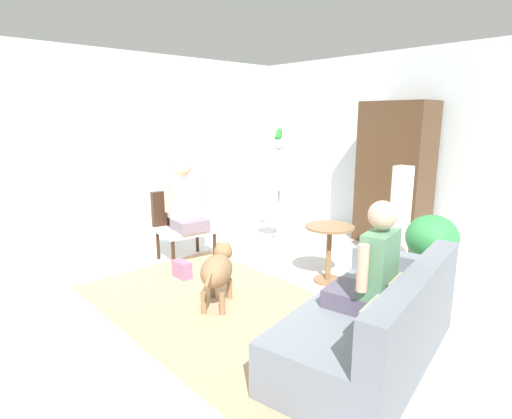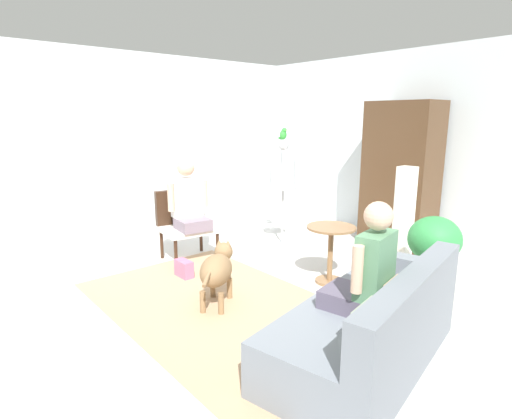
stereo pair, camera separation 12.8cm
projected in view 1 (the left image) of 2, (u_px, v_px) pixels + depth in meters
The scene contains 16 objects.
ground_plane at pixel (249, 304), 4.17m from camera, with size 7.91×7.91×0.00m, color beige.
back_wall at pixel (420, 148), 6.07m from camera, with size 6.88×0.12×2.80m, color silver.
left_wall at pixel (126, 146), 6.37m from camera, with size 0.12×7.19×2.80m, color silver.
area_rug at pixel (225, 309), 4.06m from camera, with size 3.15×1.87×0.01m, color tan.
couch at pixel (375, 325), 3.17m from camera, with size 1.23×1.97×0.79m.
armchair at pixel (181, 220), 5.43m from camera, with size 0.69×0.75×0.90m.
person_on_couch at pixel (371, 268), 3.07m from camera, with size 0.53×0.51×0.85m.
person_on_armchair at pixel (185, 201), 5.24m from camera, with size 0.49×0.54×0.88m.
round_end_table at pixel (329, 245), 4.65m from camera, with size 0.54×0.54×0.66m.
dog at pixel (218, 269), 4.09m from camera, with size 0.59×0.68×0.59m.
bird_cage_stand at pixel (279, 195), 5.94m from camera, with size 0.38×0.38×1.53m.
parrot at pixel (279, 134), 5.75m from camera, with size 0.17×0.10×0.16m.
potted_plant at pixel (431, 243), 4.28m from camera, with size 0.53×0.53×0.86m.
column_lamp at pixel (400, 220), 4.95m from camera, with size 0.20×0.20×1.28m.
armoire_cabinet at pixel (395, 174), 5.99m from camera, with size 0.98×0.56×2.06m, color #4C331E.
handbag at pixel (182, 269), 4.83m from camera, with size 0.25×0.12×0.20m, color #D8668C.
Camera 1 is at (2.90, -2.55, 1.84)m, focal length 29.10 mm.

